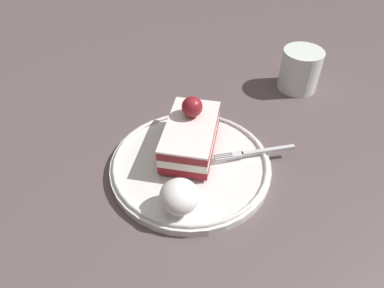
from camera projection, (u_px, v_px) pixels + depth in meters
The scene contains 6 objects.
ground_plane at pixel (181, 162), 0.52m from camera, with size 2.40×2.40×0.00m, color #594A4D.
dessert_plate at pixel (192, 163), 0.51m from camera, with size 0.23×0.23×0.02m.
cake_slice at pixel (190, 133), 0.51m from camera, with size 0.13×0.14×0.07m.
whipped_cream_dollop at pixel (179, 196), 0.43m from camera, with size 0.05×0.05×0.04m, color white.
fork at pixel (252, 153), 0.51m from camera, with size 0.07×0.11×0.00m.
drink_glass_near at pixel (299, 72), 0.65m from camera, with size 0.07×0.07×0.08m.
Camera 1 is at (0.27, -0.25, 0.38)m, focal length 32.56 mm.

